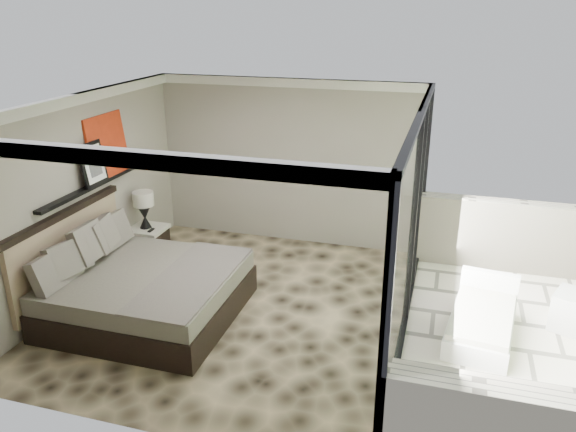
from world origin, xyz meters
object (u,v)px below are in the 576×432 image
(lounger, at_px, (482,321))
(table_lamp, at_px, (144,205))
(ottoman, at_px, (574,312))
(bed, at_px, (141,288))
(nightstand, at_px, (149,241))

(lounger, bearing_deg, table_lamp, 178.19)
(table_lamp, height_order, ottoman, table_lamp)
(bed, distance_m, lounger, 4.42)
(table_lamp, bearing_deg, nightstand, 13.02)
(nightstand, relative_size, ottoman, 1.12)
(lounger, bearing_deg, ottoman, 29.78)
(bed, height_order, ottoman, bed)
(bed, relative_size, table_lamp, 3.86)
(bed, xyz_separation_m, table_lamp, (-0.84, 1.63, 0.53))
(table_lamp, height_order, lounger, table_lamp)
(ottoman, distance_m, lounger, 1.21)
(lounger, bearing_deg, bed, -162.35)
(ottoman, bearing_deg, lounger, -157.99)
(bed, distance_m, table_lamp, 1.91)
(bed, bearing_deg, table_lamp, 117.23)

